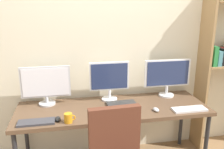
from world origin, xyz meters
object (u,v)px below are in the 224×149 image
(keyboard_left, at_px, (36,122))
(mouse_right_side, at_px, (156,110))
(monitor_left, at_px, (46,84))
(monitor_right, at_px, (167,75))
(laptop_closed, at_px, (122,105))
(coffee_mug, at_px, (69,118))
(desk, at_px, (113,111))
(monitor_center, at_px, (109,79))
(keyboard_right, at_px, (189,109))
(mouse_left_side, at_px, (58,119))
(keyboard_center, at_px, (117,115))

(keyboard_left, xyz_separation_m, mouse_right_side, (1.19, 0.05, 0.01))
(monitor_left, height_order, monitor_right, monitor_right)
(keyboard_left, xyz_separation_m, laptop_closed, (0.87, 0.24, 0.00))
(laptop_closed, distance_m, coffee_mug, 0.64)
(monitor_left, bearing_deg, keyboard_left, -98.99)
(monitor_right, relative_size, keyboard_left, 1.66)
(monitor_left, distance_m, keyboard_left, 0.50)
(desk, relative_size, mouse_right_side, 21.23)
(monitor_center, distance_m, keyboard_left, 0.92)
(desk, bearing_deg, monitor_left, 163.10)
(keyboard_right, relative_size, mouse_left_side, 3.71)
(monitor_right, bearing_deg, monitor_left, 180.00)
(keyboard_center, height_order, coffee_mug, coffee_mug)
(mouse_right_side, distance_m, coffee_mug, 0.90)
(mouse_left_side, bearing_deg, monitor_center, 36.36)
(monitor_center, xyz_separation_m, keyboard_left, (-0.77, -0.44, -0.24))
(keyboard_left, height_order, mouse_right_side, mouse_right_side)
(monitor_center, height_order, keyboard_right, monitor_center)
(monitor_center, xyz_separation_m, coffee_mug, (-0.47, -0.48, -0.21))
(monitor_left, bearing_deg, mouse_left_side, -73.72)
(monitor_right, height_order, keyboard_left, monitor_right)
(monitor_right, xyz_separation_m, keyboard_center, (-0.70, -0.44, -0.25))
(monitor_left, height_order, coffee_mug, monitor_left)
(monitor_right, relative_size, keyboard_center, 1.52)
(desk, distance_m, keyboard_left, 0.81)
(mouse_left_side, xyz_separation_m, coffee_mug, (0.10, -0.06, 0.03))
(desk, xyz_separation_m, keyboard_left, (-0.77, -0.23, 0.06))
(keyboard_left, bearing_deg, keyboard_center, 0.00)
(keyboard_left, distance_m, mouse_left_side, 0.19)
(mouse_left_side, relative_size, laptop_closed, 0.30)
(laptop_closed, relative_size, coffee_mug, 3.02)
(monitor_center, bearing_deg, mouse_right_side, -43.39)
(monitor_center, bearing_deg, keyboard_left, -150.10)
(desk, distance_m, keyboard_right, 0.81)
(monitor_center, bearing_deg, monitor_left, 179.99)
(keyboard_right, bearing_deg, monitor_left, 163.23)
(desk, bearing_deg, keyboard_center, -90.00)
(desk, distance_m, monitor_left, 0.78)
(monitor_center, relative_size, laptop_closed, 1.41)
(monitor_center, relative_size, coffee_mug, 4.25)
(desk, height_order, laptop_closed, laptop_closed)
(monitor_center, relative_size, keyboard_right, 1.26)
(laptop_closed, bearing_deg, monitor_left, 163.96)
(monitor_left, bearing_deg, monitor_center, -0.01)
(keyboard_center, height_order, mouse_right_side, mouse_right_side)
(keyboard_right, relative_size, coffee_mug, 3.36)
(desk, bearing_deg, keyboard_right, -16.65)
(mouse_left_side, height_order, laptop_closed, mouse_left_side)
(laptop_closed, bearing_deg, monitor_center, 115.17)
(desk, xyz_separation_m, monitor_right, (0.70, 0.21, 0.31))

